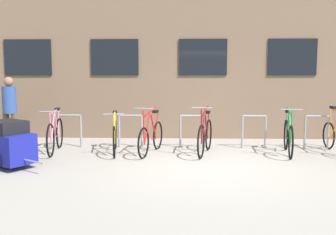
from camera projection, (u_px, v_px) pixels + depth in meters
ground_plane at (211, 167)px, 7.42m from camera, size 42.00×42.00×0.00m
storefront_building at (198, 58)px, 13.24m from camera, size 28.00×5.92×4.65m
bike_rack at (192, 128)px, 9.25m from camera, size 6.61×0.05×0.81m
bicycle_pink at (55, 135)px, 8.78m from camera, size 0.44×1.77×1.01m
bicycle_maroon at (205, 136)px, 8.57m from camera, size 0.54×1.67×1.11m
bicycle_green at (288, 136)px, 8.59m from camera, size 0.47×1.73×1.08m
bicycle_red at (151, 137)px, 8.63m from camera, size 0.55×1.69×1.09m
bicycle_yellow at (115, 136)px, 8.71m from camera, size 0.44×1.74×0.97m
bike_trailer at (9, 144)px, 7.31m from camera, size 1.39×1.05×0.92m
person_browsing at (10, 108)px, 8.87m from camera, size 0.36×0.32×1.72m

